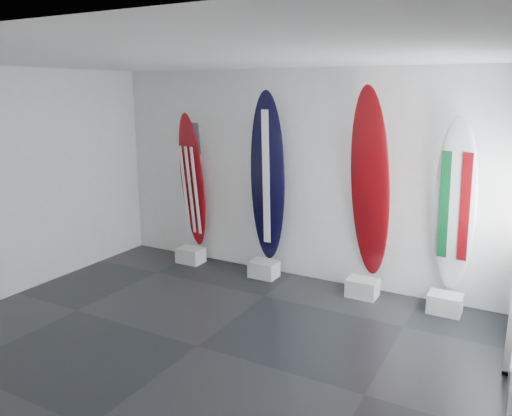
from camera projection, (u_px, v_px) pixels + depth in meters
The scene contains 13 objects.
floor at pixel (198, 346), 5.44m from camera, with size 6.00×6.00×0.00m, color black.
ceiling at pixel (189, 58), 4.75m from camera, with size 6.00×6.00×0.00m, color white.
wall_back at pixel (296, 176), 7.22m from camera, with size 6.00×6.00×0.00m, color silver.
wall_left at pixel (5, 185), 6.51m from camera, with size 5.00×5.00×0.00m, color silver.
display_block_usa at pixel (191, 255), 8.06m from camera, with size 0.40×0.30×0.24m, color silver.
surfboard_usa at pixel (192, 181), 7.87m from camera, with size 0.49×0.08×2.15m, color maroon.
display_block_navy at pixel (264, 269), 7.43m from camera, with size 0.40×0.30×0.24m, color silver.
surfboard_navy at pixel (268, 178), 7.20m from camera, with size 0.56×0.08×2.47m, color black.
display_block_swiss at pixel (362, 288), 6.72m from camera, with size 0.40×0.30×0.24m, color silver.
surfboard_swiss at pixel (370, 185), 6.49m from camera, with size 0.58×0.08×2.55m, color maroon.
display_block_italy at pixel (445, 303), 6.23m from camera, with size 0.40×0.30×0.24m, color silver.
surfboard_italy at pixel (455, 207), 6.04m from camera, with size 0.50×0.08×2.20m, color white.
wall_outlet at pixel (164, 231), 8.62m from camera, with size 0.09×0.02×0.13m, color silver.
Camera 1 is at (2.95, -4.03, 2.70)m, focal length 35.26 mm.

